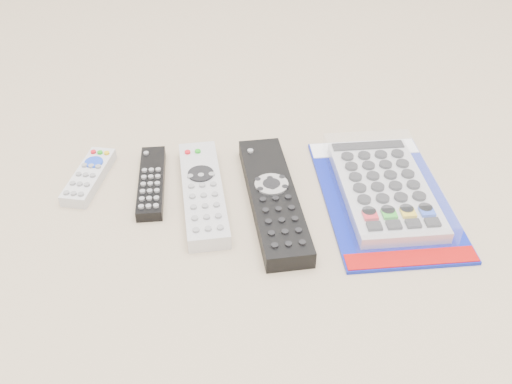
{
  "coord_description": "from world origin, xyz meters",
  "views": [
    {
      "loc": [
        -0.01,
        -0.62,
        0.52
      ],
      "look_at": [
        0.01,
        0.01,
        0.01
      ],
      "focal_mm": 40.0,
      "sensor_mm": 36.0,
      "label": 1
    }
  ],
  "objects_px": {
    "remote_small_grey": "(89,176)",
    "jumbo_remote_packaged": "(385,188)",
    "remote_large_black": "(273,198)",
    "remote_slim_black": "(151,182)",
    "remote_silver_dvd": "(203,192)"
  },
  "relations": [
    {
      "from": "remote_small_grey",
      "to": "remote_slim_black",
      "type": "distance_m",
      "value": 0.1
    },
    {
      "from": "remote_large_black",
      "to": "remote_slim_black",
      "type": "bearing_deg",
      "value": 157.81
    },
    {
      "from": "jumbo_remote_packaged",
      "to": "remote_small_grey",
      "type": "bearing_deg",
      "value": 169.6
    },
    {
      "from": "remote_slim_black",
      "to": "remote_silver_dvd",
      "type": "xyz_separation_m",
      "value": [
        0.08,
        -0.03,
        0.0
      ]
    },
    {
      "from": "remote_slim_black",
      "to": "remote_large_black",
      "type": "height_order",
      "value": "remote_large_black"
    },
    {
      "from": "remote_silver_dvd",
      "to": "remote_large_black",
      "type": "distance_m",
      "value": 0.1
    },
    {
      "from": "remote_slim_black",
      "to": "remote_large_black",
      "type": "relative_size",
      "value": 0.61
    },
    {
      "from": "remote_small_grey",
      "to": "remote_silver_dvd",
      "type": "xyz_separation_m",
      "value": [
        0.17,
        -0.05,
        0.0
      ]
    },
    {
      "from": "remote_small_grey",
      "to": "remote_slim_black",
      "type": "height_order",
      "value": "same"
    },
    {
      "from": "remote_large_black",
      "to": "jumbo_remote_packaged",
      "type": "bearing_deg",
      "value": -1.75
    },
    {
      "from": "remote_small_grey",
      "to": "jumbo_remote_packaged",
      "type": "xyz_separation_m",
      "value": [
        0.43,
        -0.06,
        0.01
      ]
    },
    {
      "from": "remote_slim_black",
      "to": "remote_silver_dvd",
      "type": "relative_size",
      "value": 0.72
    },
    {
      "from": "remote_small_grey",
      "to": "remote_silver_dvd",
      "type": "height_order",
      "value": "remote_silver_dvd"
    },
    {
      "from": "remote_small_grey",
      "to": "remote_slim_black",
      "type": "bearing_deg",
      "value": 0.46
    },
    {
      "from": "remote_silver_dvd",
      "to": "remote_small_grey",
      "type": "bearing_deg",
      "value": 157.83
    }
  ]
}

